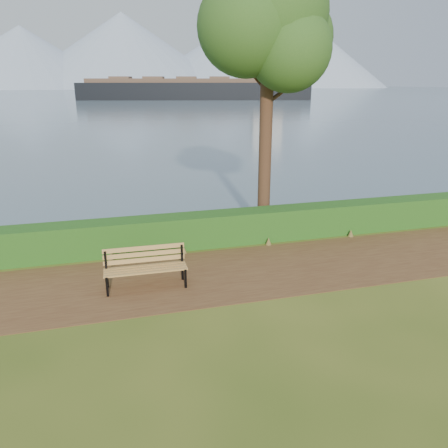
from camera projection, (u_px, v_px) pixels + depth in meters
name	position (u px, v px, depth m)	size (l,w,h in m)	color
ground	(239.00, 277.00, 11.45)	(140.00, 140.00, 0.00)	#3B5117
path	(236.00, 272.00, 11.72)	(40.00, 3.40, 0.01)	#52301C
hedge	(215.00, 229.00, 13.68)	(32.00, 0.85, 1.00)	#144413
water	(105.00, 91.00, 249.90)	(700.00, 510.00, 0.00)	slate
mountains	(89.00, 54.00, 372.98)	(585.00, 190.00, 70.00)	#8699B3
bench	(145.00, 265.00, 10.78)	(2.02, 0.64, 1.01)	black
tree	(269.00, 21.00, 12.99)	(4.47, 3.69, 8.89)	#3B2118
cargo_ship	(203.00, 89.00, 127.89)	(67.37, 25.56, 20.26)	black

